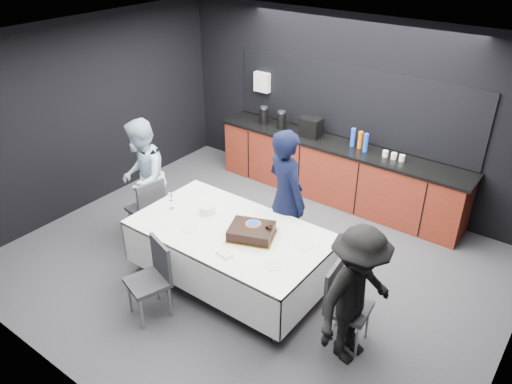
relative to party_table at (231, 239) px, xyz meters
The scene contains 18 objects.
ground 0.76m from the party_table, 90.00° to the left, with size 6.00×6.00×0.00m, color #414146.
room_shell 1.28m from the party_table, 90.00° to the left, with size 6.04×5.04×2.82m.
kitchenette 2.62m from the party_table, 90.35° to the left, with size 4.10×0.64×2.05m.
party_table is the anchor object (origin of this frame).
cake_assembly 0.36m from the party_table, ahead, with size 0.65×0.59×0.17m.
plate_stack 0.50m from the party_table, 166.36° to the left, with size 0.19×0.19×0.10m, color white.
loose_plate_near 0.50m from the party_table, 144.81° to the right, with size 0.20×0.20×0.01m, color white.
loose_plate_right_a 0.91m from the party_table, 15.20° to the left, with size 0.21×0.21×0.01m, color white.
loose_plate_right_b 0.84m from the party_table, 18.04° to the right, with size 0.21×0.21×0.01m, color white.
loose_plate_far 0.49m from the party_table, 75.94° to the left, with size 0.22×0.22×0.01m, color white.
fork_pile 0.53m from the party_table, 57.72° to the right, with size 0.17×0.11×0.03m, color white.
champagne_flute 0.93m from the party_table, behind, with size 0.06×0.06×0.22m.
chair_left 1.50m from the party_table, behind, with size 0.49×0.49×0.92m.
chair_right 1.51m from the party_table, ahead, with size 0.47×0.47×0.92m.
chair_near 0.99m from the party_table, 111.26° to the right, with size 0.53×0.53×0.92m.
person_center 0.87m from the party_table, 72.27° to the left, with size 0.67×0.44×1.83m, color black.
person_left 1.72m from the party_table, behind, with size 0.81×0.63×1.67m, color #A7C0D2.
person_right 1.73m from the party_table, ahead, with size 1.00×0.58×1.55m, color black.
Camera 1 is at (3.14, -4.12, 4.01)m, focal length 35.00 mm.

